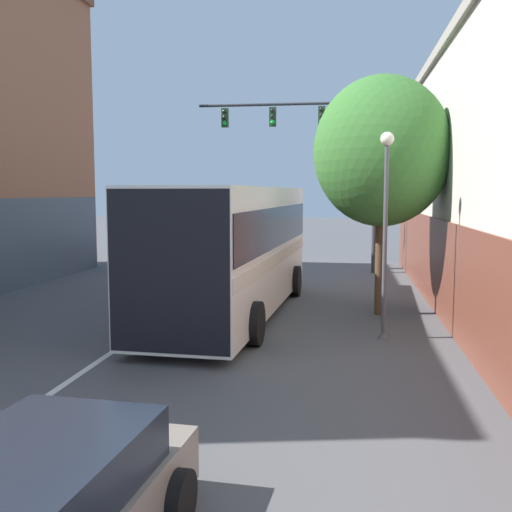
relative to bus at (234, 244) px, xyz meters
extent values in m
cube|color=silver|center=(-1.83, -0.75, -1.98)|extent=(0.14, 40.44, 0.01)
cube|color=brown|center=(5.72, -0.04, -0.65)|extent=(0.24, 25.91, 2.66)
cube|color=silver|center=(0.00, 0.02, -0.10)|extent=(3.03, 10.71, 3.31)
cube|color=black|center=(0.00, 0.02, 0.50)|extent=(3.07, 10.50, 1.06)
cube|color=beige|center=(0.00, 0.02, -0.37)|extent=(3.06, 10.60, 0.33)
cube|color=black|center=(-0.27, -5.25, -0.10)|extent=(2.44, 0.18, 3.18)
cylinder|color=black|center=(-1.10, 3.36, -1.48)|extent=(0.35, 1.01, 1.00)
cylinder|color=black|center=(1.44, 3.23, -1.48)|extent=(0.35, 1.01, 1.00)
cylinder|color=black|center=(-1.44, -3.20, -1.48)|extent=(0.35, 1.01, 1.00)
cylinder|color=black|center=(1.11, -3.33, -1.48)|extent=(0.35, 1.01, 1.00)
cube|color=black|center=(0.51, -11.62, -0.96)|extent=(1.68, 2.25, 0.51)
cylinder|color=black|center=(-0.28, -10.53, -1.67)|extent=(0.26, 0.63, 0.62)
cylinder|color=black|center=(1.45, -10.65, -1.67)|extent=(0.26, 0.63, 0.62)
cube|color=navy|center=(-5.70, 10.95, -1.48)|extent=(1.92, 4.42, 0.64)
cube|color=black|center=(-5.69, 10.74, -0.86)|extent=(1.69, 2.32, 0.59)
cylinder|color=black|center=(-6.65, 12.26, -1.66)|extent=(0.25, 0.66, 0.65)
cylinder|color=black|center=(-4.85, 12.34, -1.66)|extent=(0.25, 0.66, 0.65)
cylinder|color=black|center=(-6.54, 9.57, -1.66)|extent=(0.25, 0.66, 0.65)
cylinder|color=black|center=(-4.74, 9.65, -1.66)|extent=(0.25, 0.66, 0.65)
cylinder|color=#333338|center=(4.23, 9.47, 1.72)|extent=(0.18, 0.18, 7.41)
cylinder|color=#333338|center=(0.46, 9.47, 5.13)|extent=(7.52, 0.12, 0.12)
cube|color=#234723|center=(1.97, 9.47, 4.61)|extent=(0.28, 0.24, 0.80)
sphere|color=black|center=(1.97, 9.32, 4.85)|extent=(0.18, 0.18, 0.18)
sphere|color=black|center=(1.97, 9.32, 4.61)|extent=(0.18, 0.18, 0.18)
sphere|color=green|center=(1.97, 9.32, 4.36)|extent=(0.18, 0.18, 0.18)
cube|color=#234723|center=(-0.10, 9.47, 4.61)|extent=(0.28, 0.24, 0.80)
sphere|color=black|center=(-0.10, 9.32, 4.85)|extent=(0.18, 0.18, 0.18)
sphere|color=black|center=(-0.10, 9.32, 4.61)|extent=(0.18, 0.18, 0.18)
sphere|color=green|center=(-0.10, 9.32, 4.36)|extent=(0.18, 0.18, 0.18)
cube|color=#234723|center=(-2.17, 9.47, 4.61)|extent=(0.28, 0.24, 0.80)
sphere|color=black|center=(-2.17, 9.32, 4.85)|extent=(0.18, 0.18, 0.18)
sphere|color=black|center=(-2.17, 9.32, 4.61)|extent=(0.18, 0.18, 0.18)
sphere|color=green|center=(-2.17, 9.32, 4.36)|extent=(0.18, 0.18, 0.18)
cone|color=#47474C|center=(3.97, -2.22, -1.88)|extent=(0.26, 0.26, 0.20)
cylinder|color=#47474C|center=(3.97, -2.22, 0.27)|extent=(0.10, 0.10, 4.50)
sphere|color=#EFE5CC|center=(3.97, -2.22, 2.62)|extent=(0.31, 0.31, 0.31)
cylinder|color=#4C3823|center=(4.01, 0.62, -0.52)|extent=(0.25, 0.25, 2.93)
ellipsoid|color=#38702D|center=(4.01, 0.62, 2.53)|extent=(3.73, 3.35, 4.10)
camera|label=1|loc=(3.10, -16.22, 1.42)|focal=42.00mm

